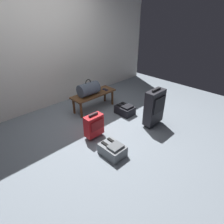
% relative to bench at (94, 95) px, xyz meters
% --- Properties ---
extents(ground_plane, '(6.60, 6.60, 0.00)m').
position_rel_bench_xyz_m(ground_plane, '(-0.49, -0.73, -0.32)').
color(ground_plane, slate).
extents(back_wall, '(6.00, 0.10, 2.80)m').
position_rel_bench_xyz_m(back_wall, '(-0.49, 0.87, 1.08)').
color(back_wall, silver).
rests_on(back_wall, ground).
extents(bench, '(1.00, 0.36, 0.37)m').
position_rel_bench_xyz_m(bench, '(0.00, 0.00, 0.00)').
color(bench, brown).
rests_on(bench, ground).
extents(duffel_bag_slate, '(0.44, 0.26, 0.34)m').
position_rel_bench_xyz_m(duffel_bag_slate, '(-0.13, -0.00, 0.19)').
color(duffel_bag_slate, '#475160').
rests_on(duffel_bag_slate, bench).
extents(cell_phone, '(0.07, 0.14, 0.01)m').
position_rel_bench_xyz_m(cell_phone, '(0.31, -0.04, 0.06)').
color(cell_phone, '#191E4C').
rests_on(cell_phone, bench).
extents(suitcase_upright_charcoal, '(0.41, 0.20, 0.74)m').
position_rel_bench_xyz_m(suitcase_upright_charcoal, '(0.38, -1.29, 0.06)').
color(suitcase_upright_charcoal, black).
rests_on(suitcase_upright_charcoal, ground).
extents(suitcase_small_red, '(0.32, 0.19, 0.46)m').
position_rel_bench_xyz_m(suitcase_small_red, '(-0.67, -0.82, -0.08)').
color(suitcase_small_red, red).
rests_on(suitcase_small_red, ground).
extents(backpack_grey, '(0.28, 0.38, 0.21)m').
position_rel_bench_xyz_m(backpack_grey, '(-0.76, -1.36, -0.22)').
color(backpack_grey, slate).
rests_on(backpack_grey, ground).
extents(backpack_dark, '(0.28, 0.38, 0.21)m').
position_rel_bench_xyz_m(backpack_dark, '(0.31, -0.64, -0.22)').
color(backpack_dark, black).
rests_on(backpack_dark, ground).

